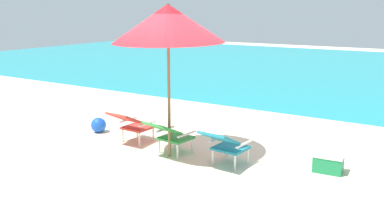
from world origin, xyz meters
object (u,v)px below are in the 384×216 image
object	(u,v)px
beach_umbrella_center	(168,23)
cooler_box	(328,162)
lounge_chair_left	(132,123)
beach_ball	(99,125)
lounge_chair_right	(225,143)
lounge_chair_center	(169,133)

from	to	relation	value
beach_umbrella_center	cooler_box	size ratio (longest dim) A/B	5.42
lounge_chair_left	beach_ball	xyz separation A→B (m)	(-1.09, 0.20, -0.24)
beach_umbrella_center	cooler_box	xyz separation A→B (m)	(2.60, 0.76, -2.18)
beach_umbrella_center	lounge_chair_right	bearing A→B (deg)	4.41
cooler_box	beach_umbrella_center	bearing A→B (deg)	-163.61
lounge_chair_right	cooler_box	world-z (taller)	lounge_chair_right
lounge_chair_center	lounge_chair_right	distance (m)	1.12
lounge_chair_center	cooler_box	bearing A→B (deg)	14.86
lounge_chair_center	beach_ball	size ratio (longest dim) A/B	2.89
lounge_chair_right	beach_umbrella_center	size ratio (longest dim) A/B	0.34
lounge_chair_center	beach_umbrella_center	xyz separation A→B (m)	(0.04, -0.06, 1.94)
lounge_chair_left	beach_umbrella_center	bearing A→B (deg)	-12.75
beach_ball	lounge_chair_center	bearing A→B (deg)	-10.04
cooler_box	lounge_chair_left	bearing A→B (deg)	-171.91
lounge_chair_right	lounge_chair_center	bearing A→B (deg)	-178.98
lounge_chair_center	beach_ball	world-z (taller)	lounge_chair_center
beach_umbrella_center	cooler_box	distance (m)	3.47
beach_umbrella_center	lounge_chair_left	bearing A→B (deg)	167.25
lounge_chair_center	lounge_chair_right	world-z (taller)	same
lounge_chair_left	lounge_chair_right	bearing A→B (deg)	-4.26
lounge_chair_left	cooler_box	xyz separation A→B (m)	(3.67, 0.52, -0.24)
lounge_chair_left	beach_umbrella_center	size ratio (longest dim) A/B	0.33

